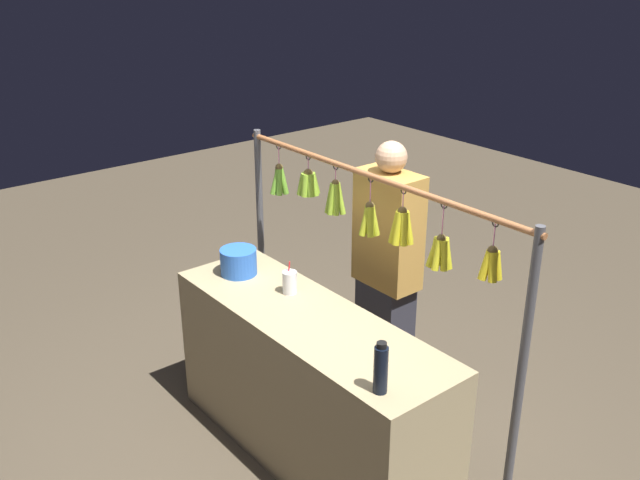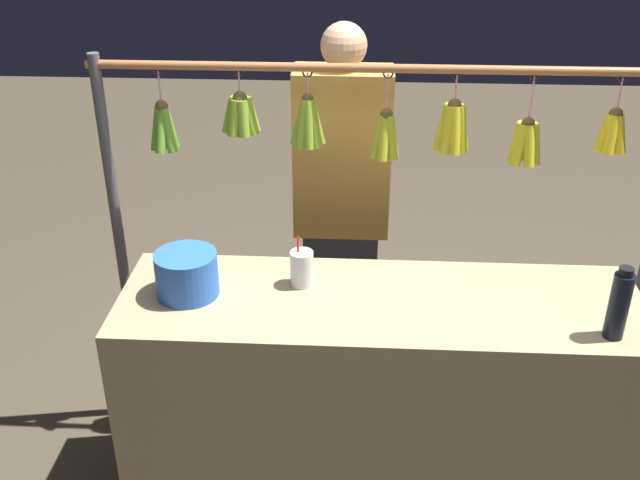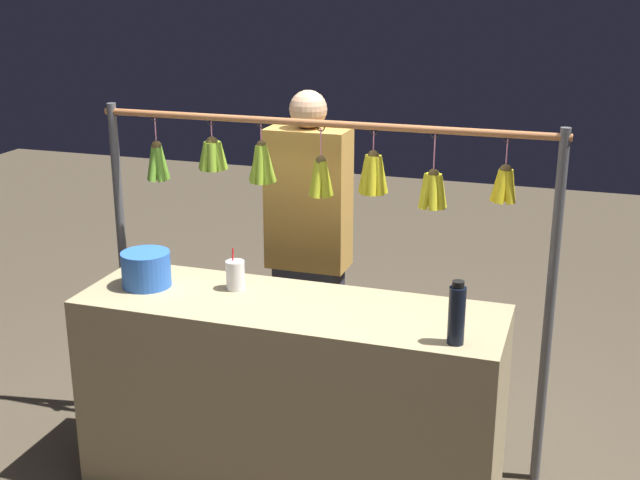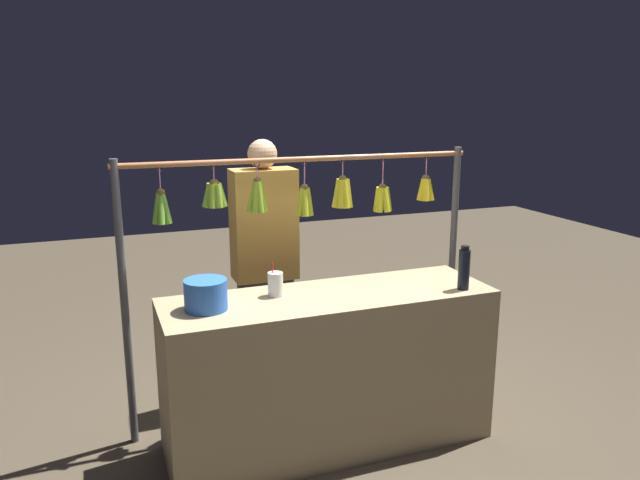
# 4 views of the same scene
# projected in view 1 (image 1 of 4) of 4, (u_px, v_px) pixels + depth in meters

# --- Properties ---
(ground_plane) EXTENTS (12.00, 12.00, 0.00)m
(ground_plane) POSITION_uv_depth(u_px,v_px,m) (310.00, 452.00, 4.11)
(ground_plane) COLOR #4A3F30
(market_counter) EXTENTS (1.82, 0.56, 0.90)m
(market_counter) POSITION_uv_depth(u_px,v_px,m) (309.00, 387.00, 3.93)
(market_counter) COLOR tan
(market_counter) RESTS_ON ground
(display_rack) EXTENTS (2.15, 0.14, 1.63)m
(display_rack) POSITION_uv_depth(u_px,v_px,m) (368.00, 241.00, 3.88)
(display_rack) COLOR #4C4C51
(display_rack) RESTS_ON ground
(water_bottle) EXTENTS (0.06, 0.06, 0.25)m
(water_bottle) POSITION_uv_depth(u_px,v_px,m) (381.00, 369.00, 3.08)
(water_bottle) COLOR black
(water_bottle) RESTS_ON market_counter
(blue_bucket) EXTENTS (0.22, 0.22, 0.16)m
(blue_bucket) POSITION_uv_depth(u_px,v_px,m) (238.00, 262.00, 4.20)
(blue_bucket) COLOR blue
(blue_bucket) RESTS_ON market_counter
(drink_cup) EXTENTS (0.08, 0.08, 0.19)m
(drink_cup) POSITION_uv_depth(u_px,v_px,m) (290.00, 282.00, 3.98)
(drink_cup) COLOR silver
(drink_cup) RESTS_ON market_counter
(vendor_person) EXTENTS (0.40, 0.22, 1.69)m
(vendor_person) POSITION_uv_depth(u_px,v_px,m) (386.00, 278.00, 4.32)
(vendor_person) COLOR #2D2D38
(vendor_person) RESTS_ON ground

